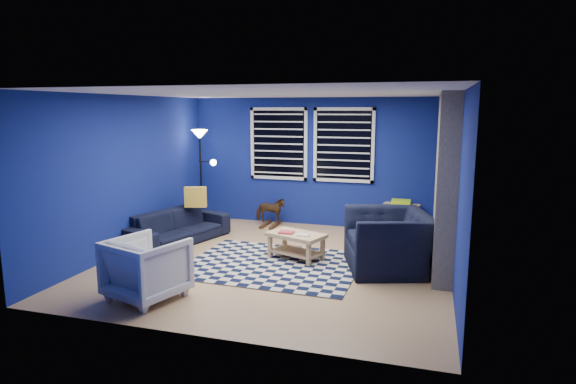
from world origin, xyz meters
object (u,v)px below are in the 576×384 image
object	(u,v)px
cabinet	(400,219)
floor_lamp	(201,147)
sofa	(178,227)
armchair_big	(388,241)
coffee_table	(296,240)
rocking_horse	(270,210)
tv	(448,161)
armchair_bent	(147,268)

from	to	relation	value
cabinet	floor_lamp	bearing A→B (deg)	-165.56
sofa	armchair_big	bearing A→B (deg)	-79.11
armchair_big	coffee_table	size ratio (longest dim) A/B	1.32
sofa	rocking_horse	distance (m)	1.95
tv	sofa	xyz separation A→B (m)	(-4.41, -1.45, -1.12)
sofa	armchair_bent	bearing A→B (deg)	-142.25
armchair_big	floor_lamp	size ratio (longest dim) A/B	0.68
coffee_table	cabinet	xyz separation A→B (m)	(1.43, 2.02, -0.01)
tv	cabinet	distance (m)	1.38
sofa	armchair_bent	world-z (taller)	armchair_bent
rocking_horse	cabinet	bearing A→B (deg)	-97.50
sofa	cabinet	world-z (taller)	cabinet
tv	floor_lamp	bearing A→B (deg)	-177.86
rocking_horse	armchair_bent	bearing A→B (deg)	165.71
tv	cabinet	bearing A→B (deg)	162.14
tv	armchair_bent	world-z (taller)	tv
tv	coffee_table	size ratio (longest dim) A/B	1.03
coffee_table	cabinet	size ratio (longest dim) A/B	1.37
tv	cabinet	size ratio (longest dim) A/B	1.41
cabinet	tv	bearing A→B (deg)	-9.74
rocking_horse	cabinet	distance (m)	2.49
armchair_bent	cabinet	size ratio (longest dim) A/B	1.17
sofa	rocking_horse	xyz separation A→B (m)	(1.15, 1.58, 0.04)
armchair_big	tv	bearing A→B (deg)	138.45
sofa	armchair_bent	distance (m)	2.48
tv	rocking_horse	size ratio (longest dim) A/B	1.70
armchair_bent	cabinet	world-z (taller)	armchair_bent
sofa	cabinet	bearing A→B (deg)	-48.07
tv	armchair_bent	xyz separation A→B (m)	(-3.53, -3.76, -1.02)
coffee_table	armchair_bent	bearing A→B (deg)	-123.42
armchair_bent	rocking_horse	size ratio (longest dim) A/B	1.41
armchair_big	cabinet	distance (m)	2.08
tv	armchair_bent	bearing A→B (deg)	-133.15
cabinet	armchair_big	bearing A→B (deg)	-82.96
sofa	cabinet	xyz separation A→B (m)	(3.63, 1.70, 0.00)
sofa	rocking_horse	size ratio (longest dim) A/B	3.24
armchair_bent	rocking_horse	bearing A→B (deg)	-76.54
armchair_big	cabinet	world-z (taller)	armchair_big
armchair_bent	sofa	bearing A→B (deg)	-51.75
sofa	coffee_table	distance (m)	2.22
armchair_big	armchair_bent	world-z (taller)	armchair_big
floor_lamp	armchair_big	bearing A→B (deg)	-23.77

